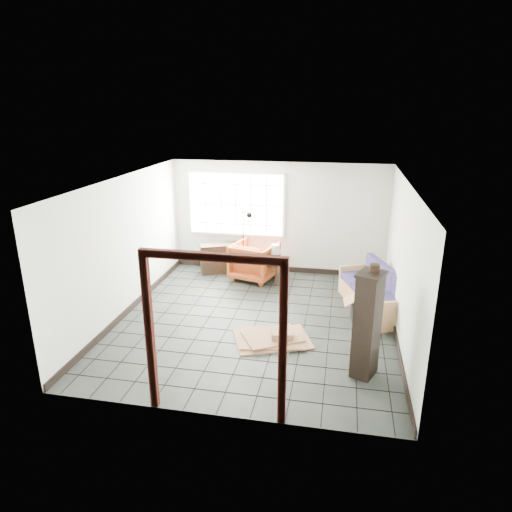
% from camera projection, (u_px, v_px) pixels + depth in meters
% --- Properties ---
extents(ground, '(5.50, 5.50, 0.00)m').
position_uv_depth(ground, '(256.00, 321.00, 8.46)').
color(ground, black).
rests_on(ground, ground).
extents(room_shell, '(5.02, 5.52, 2.61)m').
position_uv_depth(room_shell, '(256.00, 233.00, 7.96)').
color(room_shell, silver).
rests_on(room_shell, ground).
extents(window_panel, '(2.32, 0.08, 1.52)m').
position_uv_depth(window_panel, '(236.00, 204.00, 10.65)').
color(window_panel, silver).
rests_on(window_panel, ground).
extents(doorway_trim, '(1.80, 0.08, 2.20)m').
position_uv_depth(doorway_trim, '(214.00, 317.00, 5.51)').
color(doorway_trim, '#3A130D').
rests_on(doorway_trim, ground).
extents(futon_sofa, '(1.37, 2.07, 0.86)m').
position_uv_depth(futon_sofa, '(377.00, 294.00, 8.87)').
color(futon_sofa, '#AE774E').
rests_on(futon_sofa, ground).
extents(armchair, '(1.12, 1.08, 0.94)m').
position_uv_depth(armchair, '(254.00, 259.00, 10.38)').
color(armchair, maroon).
rests_on(armchair, ground).
extents(side_table, '(0.52, 0.52, 0.49)m').
position_uv_depth(side_table, '(272.00, 265.00, 10.19)').
color(side_table, black).
rests_on(side_table, ground).
extents(table_lamp, '(0.28, 0.28, 0.40)m').
position_uv_depth(table_lamp, '(276.00, 250.00, 10.07)').
color(table_lamp, black).
rests_on(table_lamp, side_table).
extents(projector, '(0.30, 0.25, 0.10)m').
position_uv_depth(projector, '(270.00, 260.00, 10.15)').
color(projector, silver).
rests_on(projector, side_table).
extents(floor_lamp, '(0.42, 0.41, 1.60)m').
position_uv_depth(floor_lamp, '(246.00, 240.00, 10.47)').
color(floor_lamp, black).
rests_on(floor_lamp, ground).
extents(console_shelf, '(0.95, 0.68, 0.69)m').
position_uv_depth(console_shelf, '(219.00, 258.00, 10.83)').
color(console_shelf, black).
rests_on(console_shelf, ground).
extents(tall_shelf, '(0.48, 0.54, 1.61)m').
position_uv_depth(tall_shelf, '(367.00, 324.00, 6.55)').
color(tall_shelf, black).
rests_on(tall_shelf, ground).
extents(pot, '(0.16, 0.16, 0.11)m').
position_uv_depth(pot, '(375.00, 268.00, 6.32)').
color(pot, black).
rests_on(pot, tall_shelf).
extents(open_box, '(0.87, 0.48, 0.47)m').
position_uv_depth(open_box, '(366.00, 312.00, 8.43)').
color(open_box, '#8C5E43').
rests_on(open_box, ground).
extents(cardboard_pile, '(1.48, 1.28, 0.18)m').
position_uv_depth(cardboard_pile, '(274.00, 338.00, 7.76)').
color(cardboard_pile, '#8C5E43').
rests_on(cardboard_pile, ground).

